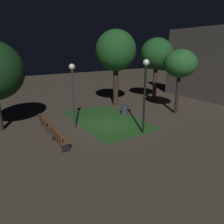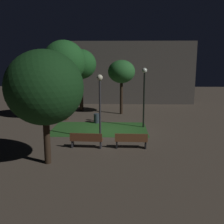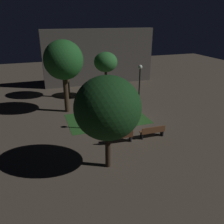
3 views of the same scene
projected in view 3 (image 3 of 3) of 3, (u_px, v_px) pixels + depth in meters
name	position (u px, v px, depth m)	size (l,w,h in m)	color
ground_plane	(119.00, 120.00, 19.48)	(60.00, 60.00, 0.00)	#473D33
grass_lawn	(107.00, 119.00, 19.66)	(6.70, 4.11, 0.01)	#23511E
bench_front_left	(120.00, 137.00, 15.73)	(1.82, 0.58, 0.88)	brown
bench_corner	(153.00, 131.00, 16.47)	(1.81, 0.52, 0.88)	brown
tree_back_left	(63.00, 61.00, 19.47)	(3.35, 3.35, 6.35)	#38281C
tree_near_wall	(66.00, 56.00, 23.25)	(2.91, 2.91, 5.79)	#38281C
tree_lawn_side	(108.00, 108.00, 12.08)	(3.57, 3.57, 5.35)	#2D2116
tree_right_canopy	(106.00, 62.00, 23.41)	(2.39, 2.39, 4.81)	#2D2116
lamp_post_plaza_east	(140.00, 80.00, 20.02)	(0.36, 0.36, 4.28)	black
lamp_post_path_center	(120.00, 96.00, 16.53)	(0.36, 0.36, 3.99)	#333338
trash_bin	(98.00, 108.00, 21.02)	(0.48, 0.48, 0.73)	#2D3842
building_wall_backdrop	(100.00, 57.00, 28.80)	(13.93, 0.80, 6.75)	#4C4742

